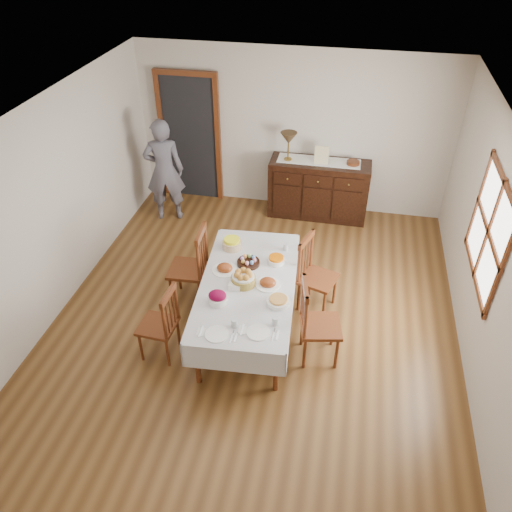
% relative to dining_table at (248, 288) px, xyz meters
% --- Properties ---
extents(ground, '(6.00, 6.00, 0.00)m').
position_rel_dining_table_xyz_m(ground, '(0.05, 0.14, -0.64)').
color(ground, brown).
extents(room_shell, '(5.02, 6.02, 2.65)m').
position_rel_dining_table_xyz_m(room_shell, '(-0.10, 0.56, 1.00)').
color(room_shell, silver).
rests_on(room_shell, ground).
extents(dining_table, '(1.24, 2.20, 0.73)m').
position_rel_dining_table_xyz_m(dining_table, '(0.00, 0.00, 0.00)').
color(dining_table, silver).
rests_on(dining_table, ground).
extents(chair_left_near, '(0.43, 0.43, 0.97)m').
position_rel_dining_table_xyz_m(chair_left_near, '(-0.87, -0.61, -0.15)').
color(chair_left_near, '#582812').
rests_on(chair_left_near, ground).
extents(chair_left_far, '(0.49, 0.49, 1.11)m').
position_rel_dining_table_xyz_m(chair_left_far, '(-0.81, 0.38, -0.08)').
color(chair_left_far, '#582812').
rests_on(chair_left_far, ground).
extents(chair_right_near, '(0.52, 0.52, 1.07)m').
position_rel_dining_table_xyz_m(chair_right_near, '(0.84, -0.30, -0.10)').
color(chair_right_near, '#582812').
rests_on(chair_right_near, ground).
extents(chair_right_far, '(0.54, 0.54, 1.04)m').
position_rel_dining_table_xyz_m(chair_right_far, '(0.73, 0.58, -0.12)').
color(chair_right_far, '#582812').
rests_on(chair_right_far, ground).
extents(sideboard, '(1.59, 0.57, 0.95)m').
position_rel_dining_table_xyz_m(sideboard, '(0.55, 2.85, -0.17)').
color(sideboard, black).
rests_on(sideboard, ground).
extents(person, '(0.64, 0.50, 1.80)m').
position_rel_dining_table_xyz_m(person, '(-1.84, 2.29, 0.26)').
color(person, '#565460').
rests_on(person, ground).
extents(bread_basket, '(0.29, 0.29, 0.18)m').
position_rel_dining_table_xyz_m(bread_basket, '(-0.04, -0.03, 0.17)').
color(bread_basket, olive).
rests_on(bread_basket, dining_table).
extents(egg_basket, '(0.28, 0.28, 0.10)m').
position_rel_dining_table_xyz_m(egg_basket, '(-0.07, 0.34, 0.12)').
color(egg_basket, black).
rests_on(egg_basket, dining_table).
extents(ham_platter_a, '(0.31, 0.31, 0.11)m').
position_rel_dining_table_xyz_m(ham_platter_a, '(-0.32, 0.17, 0.12)').
color(ham_platter_a, white).
rests_on(ham_platter_a, dining_table).
extents(ham_platter_b, '(0.29, 0.29, 0.11)m').
position_rel_dining_table_xyz_m(ham_platter_b, '(0.24, 0.00, 0.12)').
color(ham_platter_b, white).
rests_on(ham_platter_b, dining_table).
extents(beet_bowl, '(0.21, 0.21, 0.15)m').
position_rel_dining_table_xyz_m(beet_bowl, '(-0.25, -0.40, 0.16)').
color(beet_bowl, white).
rests_on(beet_bowl, dining_table).
extents(carrot_bowl, '(0.21, 0.21, 0.09)m').
position_rel_dining_table_xyz_m(carrot_bowl, '(0.26, 0.44, 0.13)').
color(carrot_bowl, white).
rests_on(carrot_bowl, dining_table).
extents(pineapple_bowl, '(0.25, 0.25, 0.14)m').
position_rel_dining_table_xyz_m(pineapple_bowl, '(-0.34, 0.63, 0.15)').
color(pineapple_bowl, '#D5B388').
rests_on(pineapple_bowl, dining_table).
extents(casserole_dish, '(0.26, 0.26, 0.08)m').
position_rel_dining_table_xyz_m(casserole_dish, '(0.41, -0.29, 0.12)').
color(casserole_dish, white).
rests_on(casserole_dish, dining_table).
extents(butter_dish, '(0.15, 0.10, 0.07)m').
position_rel_dining_table_xyz_m(butter_dish, '(-0.12, -0.14, 0.12)').
color(butter_dish, white).
rests_on(butter_dish, dining_table).
extents(setting_left, '(0.43, 0.31, 0.10)m').
position_rel_dining_table_xyz_m(setting_left, '(-0.09, -0.83, 0.11)').
color(setting_left, white).
rests_on(setting_left, dining_table).
extents(setting_right, '(0.43, 0.31, 0.10)m').
position_rel_dining_table_xyz_m(setting_right, '(0.33, -0.72, 0.11)').
color(setting_right, white).
rests_on(setting_right, dining_table).
extents(glass_far_a, '(0.06, 0.06, 0.10)m').
position_rel_dining_table_xyz_m(glass_far_a, '(-0.28, 0.70, 0.14)').
color(glass_far_a, silver).
rests_on(glass_far_a, dining_table).
extents(glass_far_b, '(0.06, 0.06, 0.10)m').
position_rel_dining_table_xyz_m(glass_far_b, '(0.34, 0.72, 0.14)').
color(glass_far_b, silver).
rests_on(glass_far_b, dining_table).
extents(runner, '(1.30, 0.35, 0.01)m').
position_rel_dining_table_xyz_m(runner, '(0.52, 2.89, 0.31)').
color(runner, white).
rests_on(runner, sideboard).
extents(table_lamp, '(0.26, 0.26, 0.46)m').
position_rel_dining_table_xyz_m(table_lamp, '(0.03, 2.83, 0.66)').
color(table_lamp, olive).
rests_on(table_lamp, sideboard).
extents(picture_frame, '(0.22, 0.08, 0.28)m').
position_rel_dining_table_xyz_m(picture_frame, '(0.56, 2.81, 0.45)').
color(picture_frame, beige).
rests_on(picture_frame, sideboard).
extents(deco_bowl, '(0.20, 0.20, 0.06)m').
position_rel_dining_table_xyz_m(deco_bowl, '(1.05, 2.87, 0.34)').
color(deco_bowl, '#582812').
rests_on(deco_bowl, sideboard).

